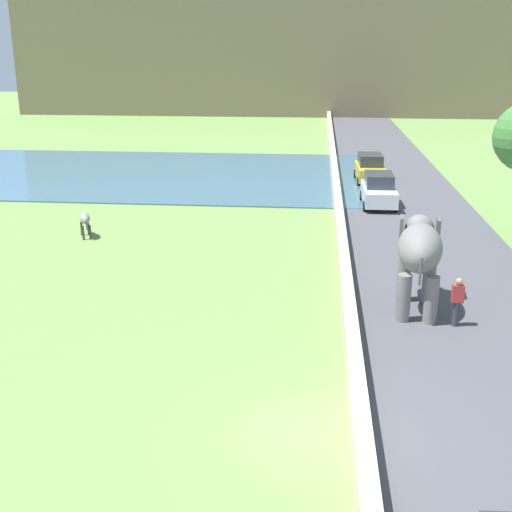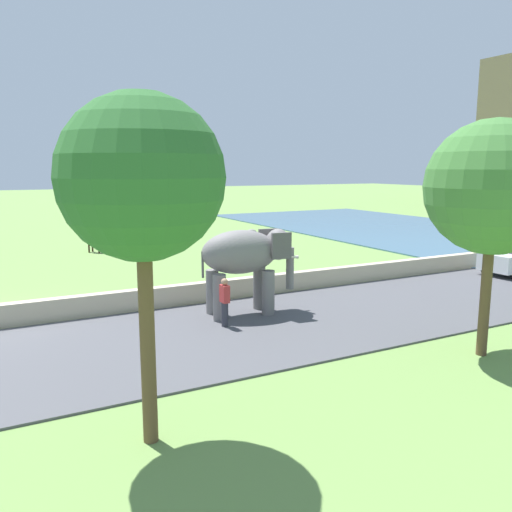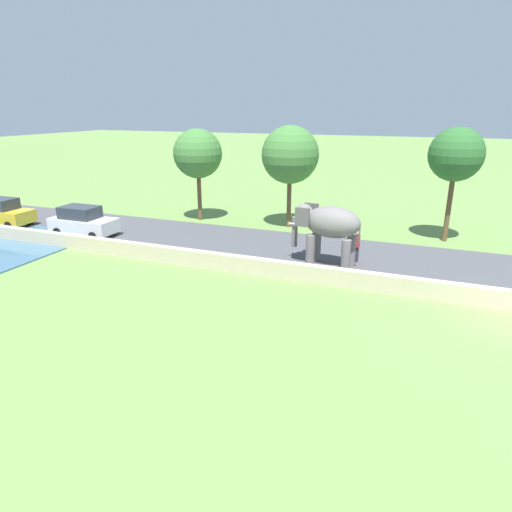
{
  "view_description": "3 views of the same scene",
  "coord_description": "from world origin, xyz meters",
  "px_view_note": "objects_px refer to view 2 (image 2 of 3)",
  "views": [
    {
      "loc": [
        0.1,
        -12.8,
        8.39
      ],
      "look_at": [
        -2.01,
        9.11,
        1.26
      ],
      "focal_mm": 45.64,
      "sensor_mm": 36.0,
      "label": 1
    },
    {
      "loc": [
        19.21,
        -0.28,
        5.1
      ],
      "look_at": [
        -0.81,
        10.31,
        1.23
      ],
      "focal_mm": 36.63,
      "sensor_mm": 36.0,
      "label": 2
    },
    {
      "loc": [
        -16.69,
        3.41,
        7.36
      ],
      "look_at": [
        -0.47,
        9.77,
        1.5
      ],
      "focal_mm": 31.07,
      "sensor_mm": 36.0,
      "label": 3
    }
  ],
  "objects_px": {
    "elephant": "(246,257)",
    "cow_brown": "(96,239)",
    "person_beside_elephant": "(225,302)",
    "cow_grey": "(251,234)"
  },
  "relations": [
    {
      "from": "elephant",
      "to": "cow_brown",
      "type": "xyz_separation_m",
      "value": [
        -16.23,
        -1.93,
        -1.2
      ]
    },
    {
      "from": "elephant",
      "to": "cow_brown",
      "type": "height_order",
      "value": "elephant"
    },
    {
      "from": "person_beside_elephant",
      "to": "cow_grey",
      "type": "relative_size",
      "value": 1.17
    },
    {
      "from": "elephant",
      "to": "cow_grey",
      "type": "distance_m",
      "value": 15.79
    },
    {
      "from": "person_beside_elephant",
      "to": "cow_brown",
      "type": "distance_m",
      "value": 17.3
    },
    {
      "from": "elephant",
      "to": "cow_grey",
      "type": "relative_size",
      "value": 2.54
    },
    {
      "from": "person_beside_elephant",
      "to": "cow_brown",
      "type": "bearing_deg",
      "value": -177.93
    },
    {
      "from": "person_beside_elephant",
      "to": "cow_grey",
      "type": "bearing_deg",
      "value": 149.8
    },
    {
      "from": "cow_grey",
      "to": "person_beside_elephant",
      "type": "bearing_deg",
      "value": -30.2
    },
    {
      "from": "person_beside_elephant",
      "to": "cow_grey",
      "type": "distance_m",
      "value": 17.3
    }
  ]
}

